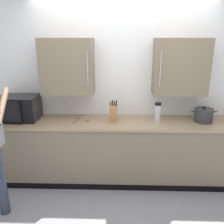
{
  "coord_description": "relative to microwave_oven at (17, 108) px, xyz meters",
  "views": [
    {
      "loc": [
        -0.06,
        -2.29,
        2.03
      ],
      "look_at": [
        -0.15,
        0.71,
        1.06
      ],
      "focal_mm": 37.62,
      "sensor_mm": 36.0,
      "label": 1
    }
  ],
  "objects": [
    {
      "name": "stock_pot",
      "position": [
        2.57,
        -0.01,
        -0.08
      ],
      "size": [
        0.35,
        0.25,
        0.21
      ],
      "color": "#2D2D33",
      "rests_on": "counter_unit"
    },
    {
      "name": "wooden_spoon",
      "position": [
        0.89,
        -0.03,
        -0.16
      ],
      "size": [
        0.21,
        0.25,
        0.02
      ],
      "color": "brown",
      "rests_on": "counter_unit"
    },
    {
      "name": "thermos_flask",
      "position": [
        1.94,
        -0.04,
        -0.03
      ],
      "size": [
        0.09,
        0.09,
        0.27
      ],
      "color": "#B7BABF",
      "rests_on": "counter_unit"
    },
    {
      "name": "counter_unit",
      "position": [
        1.47,
        -0.04,
        -0.63
      ],
      "size": [
        3.66,
        0.62,
        0.91
      ],
      "color": "#756651",
      "rests_on": "ground_plane"
    },
    {
      "name": "back_wall_tiled",
      "position": [
        1.47,
        0.26,
        0.28
      ],
      "size": [
        3.97,
        0.44,
        2.54
      ],
      "color": "white",
      "rests_on": "ground_plane"
    },
    {
      "name": "microwave_oven",
      "position": [
        0.0,
        0.0,
        0.0
      ],
      "size": [
        0.53,
        0.42,
        0.34
      ],
      "color": "black",
      "rests_on": "counter_unit"
    },
    {
      "name": "knife_block",
      "position": [
        1.34,
        -0.02,
        -0.05
      ],
      "size": [
        0.11,
        0.15,
        0.31
      ],
      "color": "#A37547",
      "rests_on": "counter_unit"
    },
    {
      "name": "ground_plane",
      "position": [
        1.47,
        -0.79,
        -1.08
      ],
      "size": [
        9.37,
        9.37,
        0.0
      ],
      "primitive_type": "plane",
      "color": "gray"
    }
  ]
}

